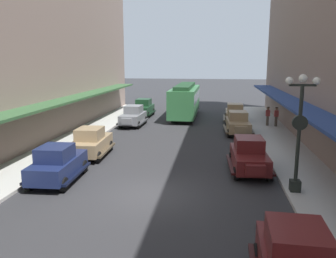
% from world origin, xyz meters
% --- Properties ---
extents(ground_plane, '(200.00, 200.00, 0.00)m').
position_xyz_m(ground_plane, '(0.00, 0.00, 0.00)').
color(ground_plane, '#2D2D30').
extents(sidewalk_right, '(3.00, 60.00, 0.15)m').
position_xyz_m(sidewalk_right, '(7.50, 0.00, 0.07)').
color(sidewalk_right, '#B7B5AD').
rests_on(sidewalk_right, ground).
extents(parked_car_0, '(2.20, 4.28, 1.84)m').
position_xyz_m(parked_car_0, '(4.69, 19.12, 0.94)').
color(parked_car_0, '#997F5B').
rests_on(parked_car_0, ground).
extents(parked_car_1, '(2.28, 4.31, 1.84)m').
position_xyz_m(parked_car_1, '(-4.79, 1.10, 0.94)').
color(parked_car_1, '#19234C').
rests_on(parked_car_1, ground).
extents(parked_car_3, '(2.21, 4.29, 1.84)m').
position_xyz_m(parked_car_3, '(-4.59, 16.06, 0.94)').
color(parked_car_3, slate).
rests_on(parked_car_3, ground).
extents(parked_car_4, '(2.28, 4.31, 1.84)m').
position_xyz_m(parked_car_4, '(4.65, 3.87, 0.94)').
color(parked_car_4, '#591919').
rests_on(parked_car_4, ground).
extents(parked_car_5, '(2.29, 4.31, 1.84)m').
position_xyz_m(parked_car_5, '(4.66, 13.65, 0.94)').
color(parked_car_5, '#997F5B').
rests_on(parked_car_5, ground).
extents(parked_car_6, '(2.21, 4.29, 1.84)m').
position_xyz_m(parked_car_6, '(-4.81, 21.61, 0.94)').
color(parked_car_6, '#193D23').
rests_on(parked_car_6, ground).
extents(parked_car_7, '(2.29, 4.31, 1.84)m').
position_xyz_m(parked_car_7, '(-4.75, 5.67, 0.94)').
color(parked_car_7, '#997F5B').
rests_on(parked_car_7, ground).
extents(streetcar, '(2.59, 9.62, 3.46)m').
position_xyz_m(streetcar, '(-0.33, 21.50, 1.90)').
color(streetcar, '#33723F').
rests_on(streetcar, ground).
extents(lamp_post_with_clock, '(1.42, 0.44, 5.16)m').
position_xyz_m(lamp_post_with_clock, '(6.40, 0.93, 2.99)').
color(lamp_post_with_clock, black).
rests_on(lamp_post_with_clock, sidewalk_right).
extents(fire_hydrant, '(0.24, 0.24, 0.82)m').
position_xyz_m(fire_hydrant, '(-6.35, 2.95, 0.56)').
color(fire_hydrant, '#B21E19').
rests_on(fire_hydrant, sidewalk_left).
extents(pedestrian_0, '(0.36, 0.28, 1.67)m').
position_xyz_m(pedestrian_0, '(7.48, 17.07, 1.01)').
color(pedestrian_0, '#4C4238').
rests_on(pedestrian_0, sidewalk_right).
extents(pedestrian_1, '(0.36, 0.28, 1.67)m').
position_xyz_m(pedestrian_1, '(8.17, 16.83, 1.01)').
color(pedestrian_1, '#4C4238').
rests_on(pedestrian_1, sidewalk_right).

